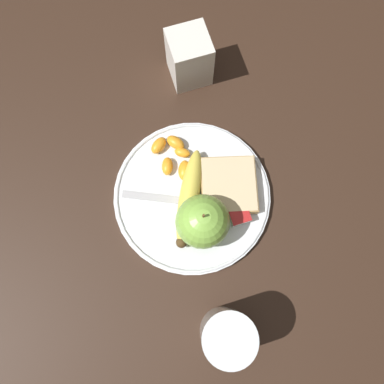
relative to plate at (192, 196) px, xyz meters
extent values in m
plane|color=#332116|center=(0.00, 0.00, -0.01)|extent=(3.00, 3.00, 0.00)
cylinder|color=silver|center=(0.00, 0.00, 0.00)|extent=(0.26, 0.26, 0.01)
torus|color=silver|center=(0.00, 0.00, 0.00)|extent=(0.26, 0.26, 0.01)
cylinder|color=silver|center=(0.22, -0.02, 0.05)|extent=(0.07, 0.07, 0.11)
cylinder|color=yellow|center=(0.22, -0.02, 0.04)|extent=(0.06, 0.06, 0.09)
sphere|color=#84BC47|center=(0.05, 0.00, 0.05)|extent=(0.08, 0.08, 0.08)
cylinder|color=brown|center=(0.05, 0.00, 0.09)|extent=(0.00, 0.00, 0.01)
ellipsoid|color=#E0CC4C|center=(0.01, -0.01, 0.02)|extent=(0.16, 0.10, 0.03)
sphere|color=#473319|center=(0.07, -0.04, 0.02)|extent=(0.02, 0.02, 0.02)
cube|color=#AB8751|center=(0.01, 0.06, 0.02)|extent=(0.12, 0.11, 0.02)
cube|color=beige|center=(0.01, 0.06, 0.02)|extent=(0.11, 0.11, 0.02)
cube|color=#B2B2B7|center=(-0.01, -0.05, 0.01)|extent=(0.07, 0.13, 0.00)
cube|color=#B2B2B7|center=(0.03, 0.04, 0.01)|extent=(0.05, 0.06, 0.00)
cube|color=white|center=(0.05, 0.06, 0.01)|extent=(0.04, 0.03, 0.02)
cube|color=#B21E1E|center=(0.05, 0.06, 0.02)|extent=(0.04, 0.03, 0.00)
ellipsoid|color=orange|center=(-0.07, 0.01, 0.01)|extent=(0.03, 0.03, 0.02)
ellipsoid|color=orange|center=(-0.03, 0.02, 0.01)|extent=(0.04, 0.03, 0.02)
ellipsoid|color=orange|center=(-0.04, 0.00, 0.01)|extent=(0.04, 0.03, 0.02)
ellipsoid|color=orange|center=(-0.10, -0.03, 0.01)|extent=(0.04, 0.04, 0.02)
ellipsoid|color=orange|center=(-0.06, -0.03, 0.01)|extent=(0.04, 0.03, 0.02)
ellipsoid|color=orange|center=(-0.09, 0.00, 0.01)|extent=(0.04, 0.04, 0.02)
cube|color=silver|center=(-0.23, 0.07, 0.04)|extent=(0.07, 0.07, 0.10)
camera|label=1|loc=(0.14, -0.04, 0.61)|focal=35.00mm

